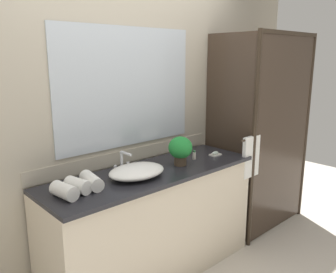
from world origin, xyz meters
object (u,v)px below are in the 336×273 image
sink_basin (137,171)px  amenity_bottle_lotion (176,153)px  soap_dish (215,154)px  potted_plant (180,149)px  rolled_towel_middle (78,186)px  faucet (122,164)px  amenity_bottle_body_wash (194,155)px  rolled_towel_far_edge (92,181)px  rolled_towel_near_edge (64,191)px

sink_basin → amenity_bottle_lotion: bearing=17.1°
soap_dish → amenity_bottle_lotion: bearing=146.9°
sink_basin → potted_plant: bearing=-1.4°
rolled_towel_middle → faucet: bearing=19.1°
amenity_bottle_body_wash → sink_basin: bearing=-177.4°
potted_plant → rolled_towel_far_edge: 0.80m
potted_plant → amenity_bottle_body_wash: potted_plant is taller
sink_basin → amenity_bottle_lotion: sink_basin is taller
amenity_bottle_lotion → rolled_towel_far_edge: 0.93m
potted_plant → rolled_towel_near_edge: bearing=179.7°
amenity_bottle_lotion → rolled_towel_near_edge: (-1.14, -0.18, 0.01)m
amenity_bottle_body_wash → rolled_towel_far_edge: bearing=179.4°
sink_basin → rolled_towel_middle: size_ratio=2.43×
rolled_towel_far_edge → rolled_towel_middle: bearing=-169.5°
faucet → rolled_towel_near_edge: (-0.57, -0.19, -0.01)m
rolled_towel_middle → rolled_towel_far_edge: (0.11, 0.02, -0.00)m
rolled_towel_middle → rolled_towel_far_edge: 0.11m
sink_basin → amenity_bottle_body_wash: size_ratio=5.68×
amenity_bottle_lotion → rolled_towel_middle: 1.04m
amenity_bottle_body_wash → rolled_towel_far_edge: (-1.00, 0.01, 0.01)m
potted_plant → soap_dish: bearing=-1.5°
potted_plant → amenity_bottle_body_wash: bearing=11.2°
potted_plant → rolled_towel_near_edge: size_ratio=1.24×
faucet → potted_plant: bearing=-23.6°
amenity_bottle_lotion → amenity_bottle_body_wash: bearing=-62.6°
faucet → rolled_towel_middle: bearing=-160.9°
amenity_bottle_body_wash → amenity_bottle_lotion: 0.16m
amenity_bottle_body_wash → potted_plant: bearing=-168.8°
soap_dish → rolled_towel_far_edge: (-1.23, 0.06, 0.03)m
soap_dish → amenity_bottle_body_wash: (-0.23, 0.05, 0.02)m
amenity_bottle_body_wash → rolled_towel_near_edge: 1.22m
sink_basin → faucet: 0.18m
faucet → amenity_bottle_lotion: 0.57m
rolled_towel_near_edge → rolled_towel_middle: 0.11m
sink_basin → soap_dish: bearing=-1.5°
amenity_bottle_lotion → rolled_towel_far_edge: rolled_towel_far_edge is taller
soap_dish → amenity_bottle_lotion: amenity_bottle_lotion is taller
rolled_towel_far_edge → rolled_towel_near_edge: bearing=-168.2°
rolled_towel_middle → potted_plant: bearing=-2.0°
potted_plant → rolled_towel_near_edge: potted_plant is taller
faucet → rolled_towel_far_edge: bearing=-158.4°
faucet → potted_plant: potted_plant is taller
amenity_bottle_body_wash → rolled_towel_far_edge: size_ratio=0.34×
amenity_bottle_body_wash → amenity_bottle_lotion: size_ratio=0.90×
potted_plant → amenity_bottle_lotion: potted_plant is taller
rolled_towel_far_edge → amenity_bottle_body_wash: bearing=-0.6°
faucet → potted_plant: size_ratio=0.71×
amenity_bottle_lotion → rolled_towel_near_edge: rolled_towel_near_edge is taller
soap_dish → rolled_towel_middle: bearing=178.2°
faucet → rolled_towel_middle: 0.49m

